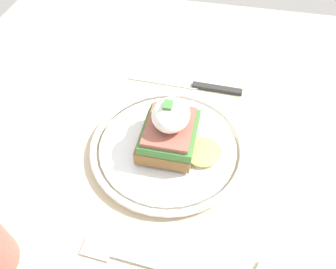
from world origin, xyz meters
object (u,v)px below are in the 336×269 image
fork (131,259)px  knife (194,85)px  sandwich (170,130)px  plate (168,146)px

fork → knife: 0.32m
sandwich → fork: size_ratio=0.84×
sandwich → plate: bearing=87.2°
plate → knife: bearing=-6.1°
fork → plate: bearing=-2.9°
plate → fork: size_ratio=1.64×
plate → fork: (-0.17, 0.01, -0.01)m
plate → fork: plate is taller
fork → knife: size_ratio=0.69×
plate → sandwich: size_ratio=1.96×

